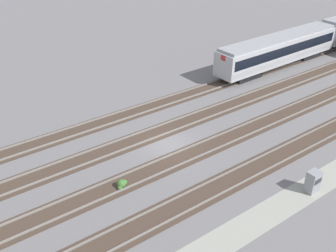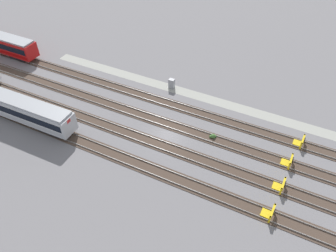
{
  "view_description": "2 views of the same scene",
  "coord_description": "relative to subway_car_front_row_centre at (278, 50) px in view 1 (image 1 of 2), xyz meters",
  "views": [
    {
      "loc": [
        -15.82,
        -21.58,
        17.35
      ],
      "look_at": [
        -0.07,
        0.0,
        1.8
      ],
      "focal_mm": 42.0,
      "sensor_mm": 36.0,
      "label": 1
    },
    {
      "loc": [
        -14.59,
        29.18,
        31.78
      ],
      "look_at": [
        -0.07,
        0.0,
        1.8
      ],
      "focal_mm": 35.0,
      "sensor_mm": 36.0,
      "label": 2
    }
  ],
  "objects": [
    {
      "name": "ground_plane",
      "position": [
        -20.49,
        -6.34,
        -2.04
      ],
      "size": [
        400.0,
        400.0,
        0.0
      ],
      "primitive_type": "plane",
      "color": "slate"
    },
    {
      "name": "service_walkway",
      "position": [
        -20.49,
        -16.55,
        -2.04
      ],
      "size": [
        54.0,
        2.0,
        0.01
      ],
      "primitive_type": "cube",
      "color": "#9E9E93",
      "rests_on": "ground"
    },
    {
      "name": "rail_track_nearest",
      "position": [
        -20.49,
        -12.72,
        -2.0
      ],
      "size": [
        90.0,
        2.24,
        0.21
      ],
      "color": "#47382D",
      "rests_on": "ground"
    },
    {
      "name": "rail_track_near_inner",
      "position": [
        -20.49,
        -8.47,
        -2.0
      ],
      "size": [
        90.0,
        2.24,
        0.21
      ],
      "color": "#47382D",
      "rests_on": "ground"
    },
    {
      "name": "rail_track_middle",
      "position": [
        -20.49,
        -4.22,
        -2.0
      ],
      "size": [
        90.0,
        2.24,
        0.21
      ],
      "color": "#47382D",
      "rests_on": "ground"
    },
    {
      "name": "rail_track_far_inner",
      "position": [
        -20.49,
        0.04,
        -2.0
      ],
      "size": [
        90.0,
        2.24,
        0.21
      ],
      "color": "#47382D",
      "rests_on": "ground"
    },
    {
      "name": "subway_car_front_row_centre",
      "position": [
        0.0,
        0.0,
        0.0
      ],
      "size": [
        18.05,
        3.14,
        3.7
      ],
      "color": "#B7BABF",
      "rests_on": "ground"
    },
    {
      "name": "electrical_cabinet",
      "position": [
        -16.04,
        -16.75,
        -1.24
      ],
      "size": [
        0.9,
        0.73,
        1.6
      ],
      "color": "gray",
      "rests_on": "ground"
    },
    {
      "name": "weed_clump",
      "position": [
        -26.27,
        -8.74,
        -1.8
      ],
      "size": [
        0.92,
        0.7,
        0.64
      ],
      "color": "#427033",
      "rests_on": "ground"
    }
  ]
}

